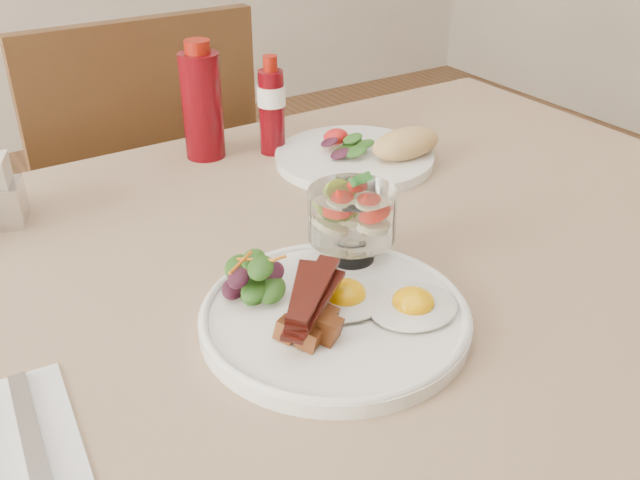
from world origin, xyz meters
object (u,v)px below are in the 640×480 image
Objects in this scene: chair_far at (140,210)px; table at (310,316)px; second_plate at (366,153)px; fruit_cup at (352,215)px; ketchup_bottle at (202,104)px; main_plate at (335,318)px; hot_sauce_bottle at (272,107)px.

table is at bearing -90.00° from chair_far.
chair_far is at bearing 115.17° from second_plate.
fruit_cup reaches higher than table.
ketchup_bottle is at bearing -85.43° from chair_far.
ketchup_bottle reaches higher than main_plate.
ketchup_bottle reaches higher than second_plate.
ketchup_bottle reaches higher than table.
ketchup_bottle is 0.11m from hot_sauce_bottle.
fruit_cup is 0.32m from second_plate.
fruit_cup is 0.56× the size of ketchup_bottle.
hot_sauce_bottle reaches higher than fruit_cup.
hot_sauce_bottle is (0.12, 0.31, 0.16)m from table.
hot_sauce_bottle reaches higher than second_plate.
main_plate is at bearing -93.61° from chair_far.
second_plate is (0.22, -0.47, 0.24)m from chair_far.
main_plate is 1.54× the size of ketchup_bottle.
second_plate is 1.35× the size of ketchup_bottle.
chair_far is 6.00× the size of hot_sauce_bottle.
table is at bearing 116.16° from fruit_cup.
table is 7.31× the size of ketchup_bottle.
fruit_cup is at bearing -128.97° from second_plate.
second_plate is at bearing -49.14° from hot_sauce_bottle.
ketchup_bottle is 1.17× the size of hot_sauce_bottle.
chair_far reaches higher than table.
main_plate reaches higher than table.
second_plate is at bearing 40.96° from table.
hot_sauce_bottle is at bearing 68.61° from main_plate.
chair_far reaches higher than second_plate.
fruit_cup is at bearing -90.01° from ketchup_bottle.
hot_sauce_bottle is (0.10, -0.04, -0.01)m from ketchup_bottle.
ketchup_bottle is (-0.20, 0.16, 0.07)m from second_plate.
ketchup_bottle reaches higher than chair_far.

